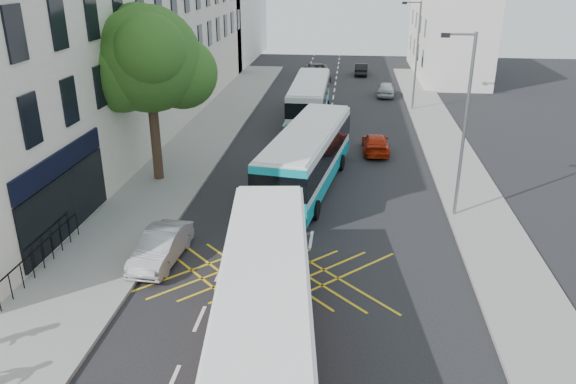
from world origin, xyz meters
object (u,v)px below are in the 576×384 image
(distant_car_dark, at_px, (361,69))
(street_tree, at_px, (148,61))
(distant_car_grey, at_px, (317,72))
(lamp_far, at_px, (416,50))
(parked_car_silver, at_px, (161,247))
(bus_mid, at_px, (307,157))
(bus_near, at_px, (266,299))
(distant_car_silver, at_px, (386,89))
(bus_far, at_px, (310,100))
(red_hatchback, at_px, (376,143))
(lamp_near, at_px, (463,118))

(distant_car_dark, bearing_deg, street_tree, 73.18)
(distant_car_grey, relative_size, distant_car_dark, 1.45)
(lamp_far, bearing_deg, parked_car_silver, -114.87)
(bus_mid, xyz_separation_m, distant_car_dark, (3.14, 31.91, -1.04))
(bus_near, relative_size, distant_car_dark, 3.07)
(distant_car_grey, bearing_deg, distant_car_silver, -56.31)
(bus_far, distance_m, distant_car_grey, 16.00)
(street_tree, relative_size, red_hatchback, 2.26)
(bus_mid, relative_size, distant_car_dark, 3.12)
(bus_far, distance_m, red_hatchback, 8.43)
(street_tree, xyz_separation_m, parked_car_silver, (2.91, -8.41, -5.66))
(lamp_near, distance_m, bus_mid, 7.99)
(bus_far, bearing_deg, street_tree, -117.87)
(red_hatchback, bearing_deg, distant_car_silver, -96.19)
(parked_car_silver, xyz_separation_m, red_hatchback, (8.66, 14.57, -0.06))
(street_tree, relative_size, bus_near, 0.79)
(distant_car_grey, bearing_deg, bus_mid, -95.47)
(lamp_near, bearing_deg, bus_far, 115.47)
(bus_far, distance_m, parked_car_silver, 22.00)
(bus_near, height_order, bus_mid, bus_mid)
(lamp_near, relative_size, lamp_far, 1.00)
(street_tree, xyz_separation_m, red_hatchback, (11.57, 6.16, -5.73))
(lamp_near, height_order, distant_car_dark, lamp_near)
(bus_near, bearing_deg, parked_car_silver, 129.13)
(distant_car_silver, distance_m, distant_car_dark, 10.03)
(bus_near, height_order, red_hatchback, bus_near)
(bus_near, xyz_separation_m, distant_car_grey, (-1.04, 42.20, -0.88))
(bus_near, distance_m, red_hatchback, 19.62)
(parked_car_silver, relative_size, distant_car_grey, 0.73)
(parked_car_silver, bearing_deg, lamp_far, 69.09)
(lamp_near, height_order, lamp_far, same)
(distant_car_grey, xyz_separation_m, distant_car_dark, (4.40, 2.66, -0.13))
(bus_mid, height_order, distant_car_silver, bus_mid)
(bus_mid, relative_size, bus_far, 1.08)
(lamp_far, relative_size, bus_mid, 0.71)
(bus_far, bearing_deg, bus_near, -88.45)
(lamp_far, relative_size, bus_far, 0.76)
(red_hatchback, height_order, distant_car_dark, distant_car_dark)
(street_tree, relative_size, distant_car_silver, 2.41)
(lamp_far, relative_size, distant_car_grey, 1.53)
(street_tree, bearing_deg, lamp_near, -11.40)
(bus_far, xyz_separation_m, distant_car_dark, (4.00, 18.63, -0.95))
(distant_car_grey, relative_size, distant_car_silver, 1.43)
(lamp_near, xyz_separation_m, red_hatchback, (-3.14, 9.13, -4.05))
(lamp_near, bearing_deg, red_hatchback, 108.97)
(distant_car_silver, bearing_deg, bus_far, 58.76)
(street_tree, distance_m, bus_far, 15.67)
(distant_car_dark, bearing_deg, distant_car_silver, 103.64)
(street_tree, height_order, bus_far, street_tree)
(bus_far, xyz_separation_m, distant_car_silver, (5.97, 8.80, -0.93))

